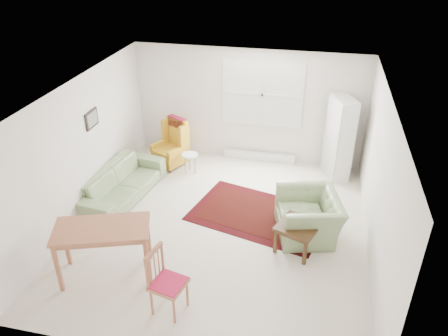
% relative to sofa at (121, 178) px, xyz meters
% --- Properties ---
extents(room, '(5.04, 5.54, 2.51)m').
position_rel_sofa_xyz_m(room, '(2.12, -0.35, 0.83)').
color(room, beige).
rests_on(room, ground).
extents(rug, '(2.70, 2.08, 0.02)m').
position_rel_sofa_xyz_m(rug, '(2.70, -0.03, -0.42)').
color(rug, black).
rests_on(rug, ground).
extents(sofa, '(1.14, 2.23, 0.86)m').
position_rel_sofa_xyz_m(sofa, '(0.00, 0.00, 0.00)').
color(sofa, gray).
rests_on(sofa, ground).
extents(armchair, '(1.25, 1.35, 0.89)m').
position_rel_sofa_xyz_m(armchair, '(3.60, -0.39, 0.01)').
color(armchair, gray).
rests_on(armchair, ground).
extents(wingback_chair, '(0.85, 0.86, 1.07)m').
position_rel_sofa_xyz_m(wingback_chair, '(0.51, 1.42, 0.11)').
color(wingback_chair, gold).
rests_on(wingback_chair, ground).
extents(coffee_table, '(0.80, 0.80, 0.50)m').
position_rel_sofa_xyz_m(coffee_table, '(3.46, -0.87, -0.18)').
color(coffee_table, '#412914').
rests_on(coffee_table, ground).
extents(stool, '(0.39, 0.39, 0.45)m').
position_rel_sofa_xyz_m(stool, '(1.03, 1.21, -0.20)').
color(stool, white).
rests_on(stool, ground).
extents(cabinet, '(0.60, 0.78, 1.73)m').
position_rel_sofa_xyz_m(cabinet, '(4.08, 1.79, 0.44)').
color(cabinet, white).
rests_on(cabinet, ground).
extents(desk, '(1.52, 1.10, 0.87)m').
position_rel_sofa_xyz_m(desk, '(0.67, -2.06, 0.01)').
color(desk, '#A76343').
rests_on(desk, ground).
extents(desk_chair, '(0.52, 0.52, 1.00)m').
position_rel_sofa_xyz_m(desk_chair, '(1.84, -2.55, 0.07)').
color(desk_chair, '#A76343').
rests_on(desk_chair, ground).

